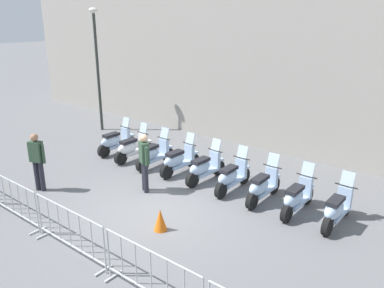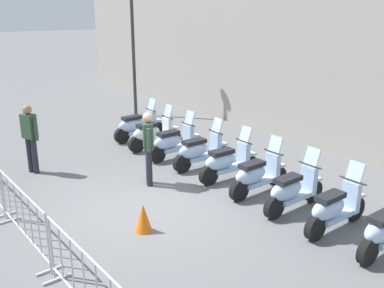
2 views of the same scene
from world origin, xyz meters
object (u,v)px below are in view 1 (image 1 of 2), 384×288
at_px(motorcycle_3, 179,160).
at_px(motorcycle_5, 232,177).
at_px(motorcycle_0, 115,141).
at_px(officer_near_row_end, 144,160).
at_px(motorcycle_8, 337,209).
at_px(street_lamp, 97,57).
at_px(motorcycle_2, 154,154).
at_px(barrier_segment_1, 12,199).
at_px(motorcycle_1, 132,148).
at_px(motorcycle_7, 297,197).
at_px(motorcycle_4, 204,168).
at_px(barrier_segment_3, 151,276).
at_px(motorcycle_6, 262,186).
at_px(barrier_segment_2, 70,231).
at_px(traffic_cone, 160,220).
at_px(officer_mid_plaza, 37,159).

distance_m(motorcycle_3, motorcycle_5, 2.04).
bearing_deg(motorcycle_0, officer_near_row_end, -16.42).
bearing_deg(motorcycle_0, motorcycle_5, 10.11).
distance_m(motorcycle_5, officer_near_row_end, 2.55).
relative_size(motorcycle_8, street_lamp, 0.34).
xyz_separation_m(motorcycle_3, officer_near_row_end, (0.38, -1.55, 0.53)).
xyz_separation_m(motorcycle_2, motorcycle_5, (2.99, 0.61, 0.00)).
height_order(motorcycle_2, barrier_segment_1, motorcycle_2).
relative_size(motorcycle_1, motorcycle_7, 1.00).
distance_m(motorcycle_8, barrier_segment_1, 8.00).
relative_size(motorcycle_2, motorcycle_5, 1.00).
bearing_deg(motorcycle_0, motorcycle_3, 10.43).
bearing_deg(motorcycle_1, motorcycle_4, 12.53).
xyz_separation_m(motorcycle_2, barrier_segment_3, (5.24, -3.78, 0.07)).
bearing_deg(motorcycle_7, officer_near_row_end, -148.90).
distance_m(motorcycle_1, street_lamp, 4.97).
height_order(motorcycle_4, motorcycle_6, same).
bearing_deg(motorcycle_8, officer_near_row_end, -152.57).
xyz_separation_m(barrier_segment_2, traffic_cone, (0.51, 2.01, -0.25)).
height_order(motorcycle_4, barrier_segment_3, motorcycle_4).
bearing_deg(motorcycle_2, motorcycle_1, -169.16).
height_order(motorcycle_1, motorcycle_8, same).
bearing_deg(motorcycle_4, motorcycle_5, 8.15).
height_order(motorcycle_2, officer_mid_plaza, officer_mid_plaza).
height_order(motorcycle_5, motorcycle_6, same).
relative_size(motorcycle_2, motorcycle_7, 1.00).
relative_size(motorcycle_6, officer_mid_plaza, 0.99).
height_order(motorcycle_2, motorcycle_6, same).
bearing_deg(motorcycle_4, barrier_segment_3, -52.51).
bearing_deg(motorcycle_2, motorcycle_8, 10.68).
bearing_deg(barrier_segment_3, motorcycle_1, 150.07).
height_order(motorcycle_8, traffic_cone, motorcycle_8).
height_order(motorcycle_1, officer_near_row_end, officer_near_row_end).
relative_size(barrier_segment_1, officer_mid_plaza, 1.33).
distance_m(motorcycle_0, motorcycle_3, 3.05).
relative_size(motorcycle_1, street_lamp, 0.34).
relative_size(motorcycle_3, motorcycle_6, 1.01).
relative_size(motorcycle_6, motorcycle_7, 1.00).
bearing_deg(officer_mid_plaza, traffic_cone, 18.19).
bearing_deg(motorcycle_6, officer_mid_plaza, -137.24).
bearing_deg(officer_mid_plaza, barrier_segment_1, -43.71).
bearing_deg(motorcycle_2, barrier_segment_2, -55.91).
height_order(motorcycle_8, officer_near_row_end, officer_near_row_end).
bearing_deg(officer_mid_plaza, motorcycle_0, 112.11).
xyz_separation_m(motorcycle_3, barrier_segment_3, (4.26, -4.06, 0.07)).
distance_m(motorcycle_4, motorcycle_5, 1.02).
bearing_deg(motorcycle_1, barrier_segment_2, -46.27).
relative_size(motorcycle_0, motorcycle_4, 1.00).
bearing_deg(barrier_segment_2, motorcycle_5, 88.51).
distance_m(motorcycle_5, barrier_segment_2, 4.85).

